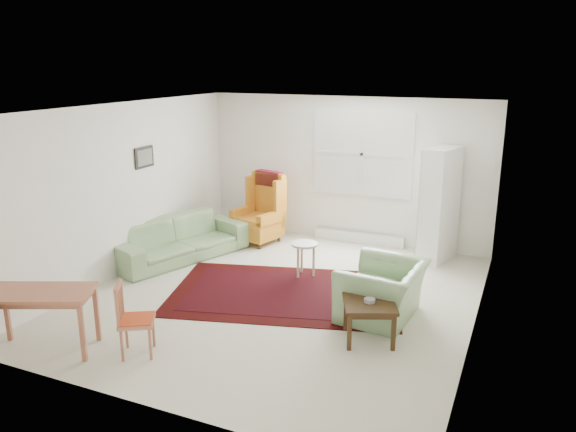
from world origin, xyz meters
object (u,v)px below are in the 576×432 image
at_px(wingback_chair, 258,208).
at_px(stool, 304,259).
at_px(desk, 43,321).
at_px(armchair, 383,286).
at_px(cabinet, 440,205).
at_px(desk_chair, 137,319).
at_px(sofa, 178,231).
at_px(coffee_table, 369,321).

xyz_separation_m(wingback_chair, stool, (1.35, -1.16, -0.35)).
bearing_deg(desk, armchair, 36.17).
xyz_separation_m(armchair, cabinet, (0.27, 2.40, 0.49)).
bearing_deg(desk_chair, sofa, -4.05).
bearing_deg(coffee_table, desk_chair, -149.06).
bearing_deg(sofa, desk_chair, -133.60).
relative_size(wingback_chair, cabinet, 0.68).
height_order(coffee_table, desk, desk).
bearing_deg(desk, coffee_table, 27.61).
bearing_deg(wingback_chair, armchair, -22.68).
height_order(sofa, cabinet, cabinet).
bearing_deg(wingback_chair, sofa, -108.34).
height_order(armchair, desk_chair, armchair).
xyz_separation_m(coffee_table, cabinet, (0.25, 3.04, 0.66)).
bearing_deg(desk, wingback_chair, 84.48).
height_order(coffee_table, desk_chair, desk_chair).
relative_size(wingback_chair, coffee_table, 2.13).
distance_m(sofa, coffee_table, 3.82).
xyz_separation_m(cabinet, desk, (-3.42, -4.70, -0.55)).
bearing_deg(desk, desk_chair, 19.43).
distance_m(wingback_chair, coffee_table, 3.86).
distance_m(wingback_chair, desk, 4.36).
relative_size(sofa, armchair, 2.11).
distance_m(wingback_chair, desk_chair, 4.03).
height_order(armchair, wingback_chair, wingback_chair).
relative_size(wingback_chair, stool, 2.35).
height_order(stool, desk_chair, desk_chair).
bearing_deg(desk_chair, coffee_table, -89.32).
bearing_deg(desk_chair, wingback_chair, -22.21).
bearing_deg(armchair, desk, -49.31).
bearing_deg(sofa, coffee_table, -91.85).
bearing_deg(wingback_chair, stool, -26.77).
xyz_separation_m(stool, desk, (-1.77, -3.18, 0.09)).
height_order(sofa, desk_chair, sofa).
bearing_deg(armchair, wingback_chair, -122.07).
xyz_separation_m(coffee_table, stool, (-1.40, 1.52, 0.03)).
bearing_deg(stool, coffee_table, -47.27).
xyz_separation_m(sofa, stool, (2.13, 0.09, -0.19)).
distance_m(sofa, wingback_chair, 1.48).
relative_size(armchair, cabinet, 0.59).
bearing_deg(coffee_table, wingback_chair, 135.77).
bearing_deg(cabinet, wingback_chair, -157.14).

